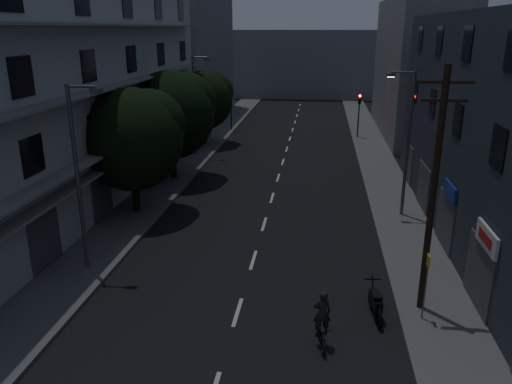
% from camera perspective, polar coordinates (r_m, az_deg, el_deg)
% --- Properties ---
extents(ground, '(160.00, 160.00, 0.00)m').
position_cam_1_polar(ground, '(36.37, 2.61, 1.86)').
color(ground, black).
rests_on(ground, ground).
extents(sidewalk_left, '(3.00, 90.00, 0.15)m').
position_cam_1_polar(sidewalk_left, '(37.68, -8.84, 2.36)').
color(sidewalk_left, '#565659').
rests_on(sidewalk_left, ground).
extents(sidewalk_right, '(3.00, 90.00, 0.15)m').
position_cam_1_polar(sidewalk_right, '(36.55, 14.41, 1.50)').
color(sidewalk_right, '#565659').
rests_on(sidewalk_right, ground).
extents(lane_markings, '(0.15, 60.50, 0.01)m').
position_cam_1_polar(lane_markings, '(42.39, 3.32, 4.23)').
color(lane_markings, beige).
rests_on(lane_markings, ground).
extents(building_left, '(7.00, 36.00, 14.00)m').
position_cam_1_polar(building_left, '(31.64, -20.98, 11.17)').
color(building_left, '#B7B6B1').
rests_on(building_left, ground).
extents(building_far_left, '(6.00, 20.00, 16.00)m').
position_cam_1_polar(building_far_left, '(59.70, -7.33, 15.94)').
color(building_far_left, slate).
rests_on(building_far_left, ground).
extents(building_far_right, '(6.00, 20.00, 13.00)m').
position_cam_1_polar(building_far_right, '(52.74, 17.84, 13.32)').
color(building_far_right, slate).
rests_on(building_far_right, ground).
extents(building_far_end, '(24.00, 8.00, 10.00)m').
position_cam_1_polar(building_far_end, '(80.01, 5.47, 14.39)').
color(building_far_end, slate).
rests_on(building_far_end, ground).
extents(tree_near, '(5.74, 5.74, 7.07)m').
position_cam_1_polar(tree_near, '(28.66, -13.94, 6.30)').
color(tree_near, black).
rests_on(tree_near, sidewalk_left).
extents(tree_mid, '(6.03, 6.03, 7.42)m').
position_cam_1_polar(tree_mid, '(35.07, -9.61, 9.03)').
color(tree_mid, black).
rests_on(tree_mid, sidewalk_left).
extents(tree_far, '(5.27, 5.27, 6.52)m').
position_cam_1_polar(tree_far, '(46.03, -5.95, 10.64)').
color(tree_far, black).
rests_on(tree_far, sidewalk_left).
extents(traffic_signal_far_right, '(0.28, 0.37, 4.10)m').
position_cam_1_polar(traffic_signal_far_right, '(49.38, 11.71, 9.54)').
color(traffic_signal_far_right, black).
rests_on(traffic_signal_far_right, sidewalk_right).
extents(traffic_signal_far_left, '(0.28, 0.37, 4.10)m').
position_cam_1_polar(traffic_signal_far_left, '(52.16, -2.89, 10.34)').
color(traffic_signal_far_left, black).
rests_on(traffic_signal_far_left, sidewalk_left).
extents(street_lamp_left_near, '(1.51, 0.25, 8.00)m').
position_cam_1_polar(street_lamp_left_near, '(22.04, -19.53, 2.34)').
color(street_lamp_left_near, '#56575D').
rests_on(street_lamp_left_near, sidewalk_left).
extents(street_lamp_right, '(1.51, 0.25, 8.00)m').
position_cam_1_polar(street_lamp_right, '(28.42, 16.81, 6.01)').
color(street_lamp_right, '#57585E').
rests_on(street_lamp_right, sidewalk_right).
extents(street_lamp_left_far, '(1.51, 0.25, 8.00)m').
position_cam_1_polar(street_lamp_left_far, '(41.62, -6.95, 10.31)').
color(street_lamp_left_far, '#5A5E62').
rests_on(street_lamp_left_far, sidewalk_left).
extents(utility_pole, '(1.80, 0.24, 9.00)m').
position_cam_1_polar(utility_pole, '(18.58, 19.64, 0.34)').
color(utility_pole, black).
rests_on(utility_pole, sidewalk_right).
extents(bus_stop_sign, '(0.06, 0.35, 2.52)m').
position_cam_1_polar(bus_stop_sign, '(18.93, 18.93, -9.00)').
color(bus_stop_sign, '#595B60').
rests_on(bus_stop_sign, sidewalk_right).
extents(motorcycle, '(0.61, 2.12, 1.36)m').
position_cam_1_polar(motorcycle, '(19.41, 13.49, -12.30)').
color(motorcycle, black).
rests_on(motorcycle, ground).
extents(cyclist, '(0.83, 1.70, 2.07)m').
position_cam_1_polar(cyclist, '(17.46, 7.48, -15.06)').
color(cyclist, black).
rests_on(cyclist, ground).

